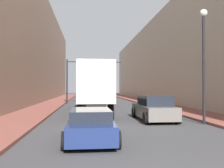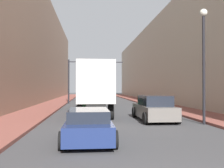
% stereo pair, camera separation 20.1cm
% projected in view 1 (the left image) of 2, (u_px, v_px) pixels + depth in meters
% --- Properties ---
extents(sidewalk_right, '(3.15, 80.00, 0.15)m').
position_uv_depth(sidewalk_right, '(148.00, 102.00, 34.14)').
color(sidewalk_right, brown).
rests_on(sidewalk_right, ground).
extents(sidewalk_left, '(3.15, 80.00, 0.15)m').
position_uv_depth(sidewalk_left, '(54.00, 103.00, 32.79)').
color(sidewalk_left, brown).
rests_on(sidewalk_left, ground).
extents(building_right, '(6.00, 80.00, 12.55)m').
position_uv_depth(building_right, '(180.00, 58.00, 34.72)').
color(building_right, '#BCB29E').
rests_on(building_right, ground).
extents(building_left, '(6.00, 80.00, 15.73)m').
position_uv_depth(building_left, '(18.00, 43.00, 32.41)').
color(building_left, '#997A66').
rests_on(building_left, ground).
extents(semi_truck, '(2.41, 13.16, 3.83)m').
position_uv_depth(semi_truck, '(93.00, 87.00, 21.53)').
color(semi_truck, silver).
rests_on(semi_truck, ground).
extents(sedan_car, '(1.97, 4.28, 1.25)m').
position_uv_depth(sedan_car, '(90.00, 125.00, 9.85)').
color(sedan_car, navy).
rests_on(sedan_car, ground).
extents(suv_car, '(2.13, 4.76, 1.60)m').
position_uv_depth(suv_car, '(154.00, 108.00, 15.97)').
color(suv_car, slate).
rests_on(suv_car, ground).
extents(traffic_signal_gantry, '(7.36, 0.35, 5.84)m').
position_uv_depth(traffic_signal_gantry, '(81.00, 73.00, 33.25)').
color(traffic_signal_gantry, black).
rests_on(traffic_signal_gantry, ground).
extents(street_lamp, '(0.44, 0.44, 6.61)m').
position_uv_depth(street_lamp, '(204.00, 50.00, 14.32)').
color(street_lamp, black).
rests_on(street_lamp, ground).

